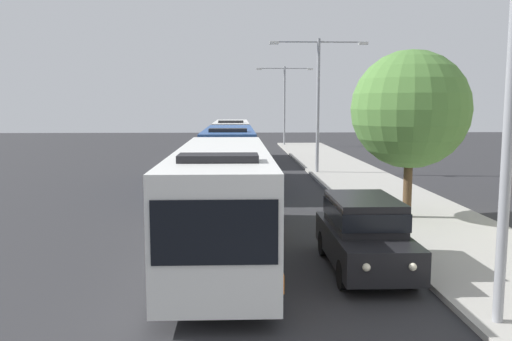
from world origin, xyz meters
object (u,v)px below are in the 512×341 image
(white_suv, at_px, (364,231))
(streetlamp_mid, at_px, (318,91))
(bus_lead, at_px, (223,197))
(streetlamp_far, at_px, (284,97))
(roadside_tree, at_px, (410,110))
(bus_middle, at_px, (231,139))
(bus_second_in_line, at_px, (229,155))

(white_suv, distance_m, streetlamp_mid, 19.69)
(bus_lead, bearing_deg, streetlamp_mid, 72.99)
(streetlamp_far, bearing_deg, roadside_tree, -87.93)
(streetlamp_far, bearing_deg, bus_lead, -97.57)
(bus_middle, bearing_deg, bus_second_in_line, -90.00)
(bus_second_in_line, xyz_separation_m, white_suv, (3.70, -14.35, -0.66))
(streetlamp_mid, xyz_separation_m, streetlamp_far, (0.00, 22.95, -0.01))
(bus_lead, relative_size, bus_middle, 1.02)
(bus_middle, height_order, white_suv, bus_middle)
(bus_second_in_line, xyz_separation_m, roadside_tree, (6.71, -8.58, 2.43))
(bus_second_in_line, xyz_separation_m, streetlamp_far, (5.40, 27.78, 3.45))
(bus_lead, bearing_deg, roadside_tree, 32.22)
(bus_second_in_line, distance_m, streetlamp_far, 28.51)
(bus_lead, xyz_separation_m, white_suv, (3.70, -1.53, -0.66))
(bus_lead, bearing_deg, streetlamp_far, 82.43)
(white_suv, relative_size, streetlamp_far, 0.57)
(bus_lead, xyz_separation_m, roadside_tree, (6.71, 4.23, 2.43))
(bus_lead, bearing_deg, white_suv, -22.54)
(bus_middle, relative_size, streetlamp_far, 1.34)
(bus_middle, height_order, streetlamp_mid, streetlamp_mid)
(bus_middle, distance_m, streetlamp_mid, 10.06)
(bus_lead, height_order, roadside_tree, roadside_tree)
(white_suv, distance_m, streetlamp_far, 42.36)
(bus_lead, relative_size, bus_second_in_line, 1.03)
(bus_lead, relative_size, roadside_tree, 1.82)
(bus_lead, distance_m, streetlamp_far, 41.10)
(bus_middle, bearing_deg, streetlamp_far, 70.44)
(white_suv, bearing_deg, bus_second_in_line, 104.45)
(bus_middle, xyz_separation_m, streetlamp_mid, (5.40, -7.76, 3.46))
(bus_second_in_line, relative_size, streetlamp_far, 1.33)
(streetlamp_mid, distance_m, streetlamp_far, 22.95)
(streetlamp_far, distance_m, roadside_tree, 36.40)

